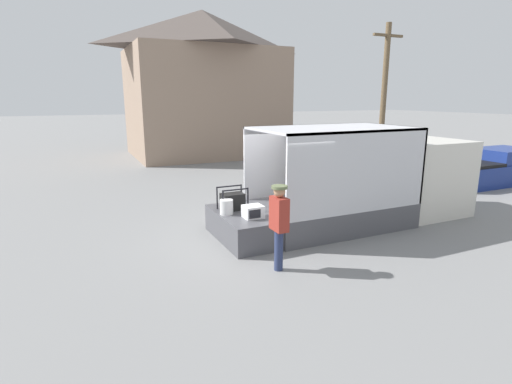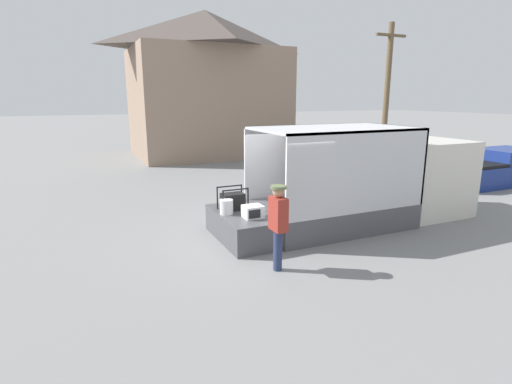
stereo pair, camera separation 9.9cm
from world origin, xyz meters
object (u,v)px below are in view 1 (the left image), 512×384
portable_generator (233,201)px  pickup_truck_blue (493,169)px  orange_bucket (226,207)px  utility_pole (384,93)px  worker_person (279,219)px  box_truck (384,186)px  microwave (253,212)px

portable_generator → pickup_truck_blue: pickup_truck_blue is taller
orange_bucket → utility_pole: 13.77m
worker_person → utility_pole: (10.98, 9.38, 2.56)m
worker_person → pickup_truck_blue: size_ratio=0.34×
box_truck → pickup_truck_blue: size_ratio=1.22×
pickup_truck_blue → box_truck: bearing=-166.0°
portable_generator → orange_bucket: (-0.31, -0.32, -0.04)m
pickup_truck_blue → utility_pole: utility_pole is taller
orange_bucket → portable_generator: bearing=46.8°
portable_generator → box_truck: bearing=-4.8°
box_truck → utility_pole: (6.41, 7.37, 2.73)m
portable_generator → utility_pole: (11.02, 6.98, 2.77)m
orange_bucket → worker_person: size_ratio=0.21×
worker_person → utility_pole: 14.67m
portable_generator → orange_bucket: size_ratio=1.91×
orange_bucket → pickup_truck_blue: (12.51, 1.83, -0.28)m
box_truck → orange_bucket: box_truck is taller
portable_generator → worker_person: worker_person is taller
portable_generator → utility_pole: utility_pole is taller
microwave → utility_pole: utility_pole is taller
microwave → portable_generator: bearing=101.1°
portable_generator → microwave: bearing=-78.9°
box_truck → microwave: box_truck is taller
pickup_truck_blue → worker_person: bearing=-162.2°
orange_bucket → pickup_truck_blue: 12.64m
box_truck → worker_person: 5.00m
microwave → utility_pole: (10.85, 7.84, 2.84)m
portable_generator → utility_pole: bearing=32.4°
utility_pole → orange_bucket: bearing=-147.2°
utility_pole → portable_generator: bearing=-147.6°
box_truck → worker_person: size_ratio=3.64×
portable_generator → utility_pole: size_ratio=0.10×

